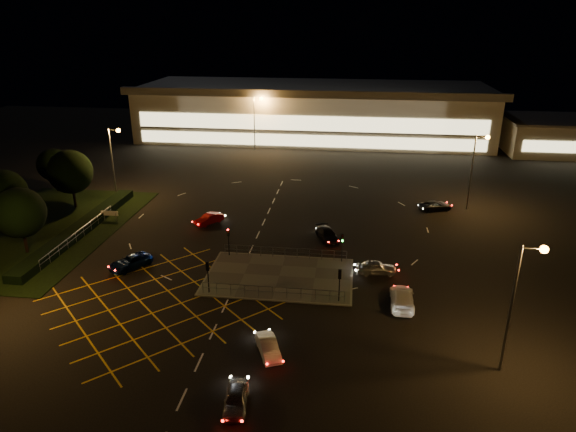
# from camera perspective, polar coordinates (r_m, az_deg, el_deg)

# --- Properties ---
(ground) EXTENTS (180.00, 180.00, 0.00)m
(ground) POSITION_cam_1_polar(r_m,az_deg,el_deg) (53.00, -2.82, -5.63)
(ground) COLOR black
(ground) RESTS_ON ground
(pedestrian_island) EXTENTS (14.00, 9.00, 0.12)m
(pedestrian_island) POSITION_cam_1_polar(r_m,az_deg,el_deg) (50.93, -0.98, -6.73)
(pedestrian_island) COLOR #4C4944
(pedestrian_island) RESTS_ON ground
(grass_verge) EXTENTS (18.00, 30.00, 0.08)m
(grass_verge) POSITION_cam_1_polar(r_m,az_deg,el_deg) (68.32, -25.67, -1.41)
(grass_verge) COLOR black
(grass_verge) RESTS_ON ground
(hedge) EXTENTS (2.00, 26.00, 1.00)m
(hedge) POSITION_cam_1_polar(r_m,az_deg,el_deg) (65.61, -22.05, -1.30)
(hedge) COLOR black
(hedge) RESTS_ON ground
(supermarket) EXTENTS (72.00, 26.50, 10.50)m
(supermarket) POSITION_cam_1_polar(r_m,az_deg,el_deg) (110.33, 2.85, 11.58)
(supermarket) COLOR beige
(supermarket) RESTS_ON ground
(retail_unit_a) EXTENTS (18.80, 14.80, 6.35)m
(retail_unit_a) POSITION_cam_1_polar(r_m,az_deg,el_deg) (109.14, 27.54, 7.98)
(retail_unit_a) COLOR beige
(retail_unit_a) RESTS_ON ground
(streetlight_se) EXTENTS (1.78, 0.56, 10.03)m
(streetlight_se) POSITION_cam_1_polar(r_m,az_deg,el_deg) (38.69, 24.45, -7.60)
(streetlight_se) COLOR slate
(streetlight_se) RESTS_ON ground
(streetlight_nw) EXTENTS (1.78, 0.56, 10.03)m
(streetlight_nw) POSITION_cam_1_polar(r_m,az_deg,el_deg) (74.12, -18.73, 6.60)
(streetlight_nw) COLOR slate
(streetlight_nw) RESTS_ON ground
(streetlight_ne) EXTENTS (1.78, 0.56, 10.03)m
(streetlight_ne) POSITION_cam_1_polar(r_m,az_deg,el_deg) (70.49, 20.19, 5.70)
(streetlight_ne) COLOR slate
(streetlight_ne) RESTS_ON ground
(streetlight_far_left) EXTENTS (1.78, 0.56, 10.03)m
(streetlight_far_left) POSITION_cam_1_polar(r_m,az_deg,el_deg) (97.75, -3.53, 11.04)
(streetlight_far_left) COLOR slate
(streetlight_far_left) RESTS_ON ground
(streetlight_far_right) EXTENTS (1.78, 0.56, 10.03)m
(streetlight_far_right) POSITION_cam_1_polar(r_m,az_deg,el_deg) (100.40, 20.13, 10.08)
(streetlight_far_right) COLOR slate
(streetlight_far_right) RESTS_ON ground
(signal_sw) EXTENTS (0.28, 0.30, 3.15)m
(signal_sw) POSITION_cam_1_polar(r_m,az_deg,el_deg) (47.60, -8.91, -6.01)
(signal_sw) COLOR black
(signal_sw) RESTS_ON pedestrian_island
(signal_se) EXTENTS (0.28, 0.30, 3.15)m
(signal_se) POSITION_cam_1_polar(r_m,az_deg,el_deg) (45.89, 5.76, -6.94)
(signal_se) COLOR black
(signal_se) RESTS_ON pedestrian_island
(signal_nw) EXTENTS (0.28, 0.30, 3.15)m
(signal_nw) POSITION_cam_1_polar(r_m,az_deg,el_deg) (54.54, -6.64, -2.20)
(signal_nw) COLOR black
(signal_nw) RESTS_ON pedestrian_island
(signal_ne) EXTENTS (0.28, 0.30, 3.15)m
(signal_ne) POSITION_cam_1_polar(r_m,az_deg,el_deg) (53.06, 6.06, -2.87)
(signal_ne) COLOR black
(signal_ne) RESTS_ON pedestrian_island
(tree_b) EXTENTS (5.40, 5.40, 7.35)m
(tree_b) POSITION_cam_1_polar(r_m,az_deg,el_deg) (69.12, -29.07, 2.31)
(tree_b) COLOR black
(tree_b) RESTS_ON ground
(tree_c) EXTENTS (5.76, 5.76, 7.84)m
(tree_c) POSITION_cam_1_polar(r_m,az_deg,el_deg) (73.20, -23.04, 4.53)
(tree_c) COLOR black
(tree_c) RESTS_ON ground
(tree_d) EXTENTS (4.68, 4.68, 6.37)m
(tree_d) POSITION_cam_1_polar(r_m,az_deg,el_deg) (81.44, -24.58, 5.19)
(tree_d) COLOR black
(tree_d) RESTS_ON ground
(tree_e) EXTENTS (5.40, 5.40, 7.35)m
(tree_e) POSITION_cam_1_polar(r_m,az_deg,el_deg) (61.09, -27.68, 0.32)
(tree_e) COLOR black
(tree_e) RESTS_ON ground
(car_near_silver) EXTENTS (1.93, 3.92, 1.29)m
(car_near_silver) POSITION_cam_1_polar(r_m,az_deg,el_deg) (35.88, -5.80, -19.49)
(car_near_silver) COLOR #B3B5BA
(car_near_silver) RESTS_ON ground
(car_queue_white) EXTENTS (2.64, 3.92, 1.22)m
(car_queue_white) POSITION_cam_1_polar(r_m,az_deg,el_deg) (40.19, -2.21, -14.32)
(car_queue_white) COLOR silver
(car_queue_white) RESTS_ON ground
(car_left_blue) EXTENTS (4.22, 4.91, 1.25)m
(car_left_blue) POSITION_cam_1_polar(r_m,az_deg,el_deg) (54.90, -17.13, -4.90)
(car_left_blue) COLOR #0C1D4A
(car_left_blue) RESTS_ON ground
(car_far_dkgrey) EXTENTS (3.42, 4.82, 1.30)m
(car_far_dkgrey) POSITION_cam_1_polar(r_m,az_deg,el_deg) (58.96, 4.39, -2.07)
(car_far_dkgrey) COLOR black
(car_far_dkgrey) RESTS_ON ground
(car_right_silver) EXTENTS (4.07, 1.99, 1.34)m
(car_right_silver) POSITION_cam_1_polar(r_m,az_deg,el_deg) (52.04, 9.79, -5.66)
(car_right_silver) COLOR silver
(car_right_silver) RESTS_ON ground
(car_circ_red) EXTENTS (3.29, 3.82, 1.24)m
(car_circ_red) POSITION_cam_1_polar(r_m,az_deg,el_deg) (64.08, -8.77, -0.33)
(car_circ_red) COLOR maroon
(car_circ_red) RESTS_ON ground
(car_east_grey) EXTENTS (4.87, 3.60, 1.23)m
(car_east_grey) POSITION_cam_1_polar(r_m,az_deg,el_deg) (70.50, 16.04, 1.10)
(car_east_grey) COLOR black
(car_east_grey) RESTS_ON ground
(car_approach_white) EXTENTS (2.18, 5.08, 1.46)m
(car_approach_white) POSITION_cam_1_polar(r_m,az_deg,el_deg) (47.09, 12.55, -8.88)
(car_approach_white) COLOR silver
(car_approach_white) RESTS_ON ground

